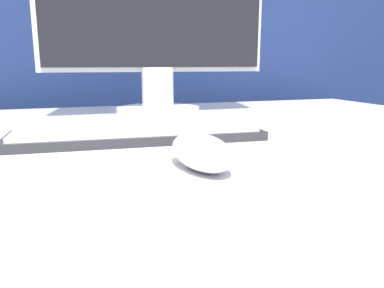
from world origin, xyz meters
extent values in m
cube|color=navy|center=(0.00, 0.67, 0.64)|extent=(5.00, 0.03, 1.28)
ellipsoid|color=white|center=(-0.02, -0.26, 0.77)|extent=(0.08, 0.14, 0.05)
cube|color=#28282D|center=(-0.06, -0.04, 0.75)|extent=(0.45, 0.16, 0.02)
cube|color=silver|center=(-0.06, -0.04, 0.76)|extent=(0.43, 0.14, 0.01)
cylinder|color=silver|center=(0.05, 0.29, 0.75)|extent=(0.22, 0.22, 0.02)
cylinder|color=silver|center=(0.05, 0.29, 0.82)|extent=(0.08, 0.08, 0.11)
camera|label=1|loc=(-0.17, -0.70, 0.88)|focal=35.00mm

